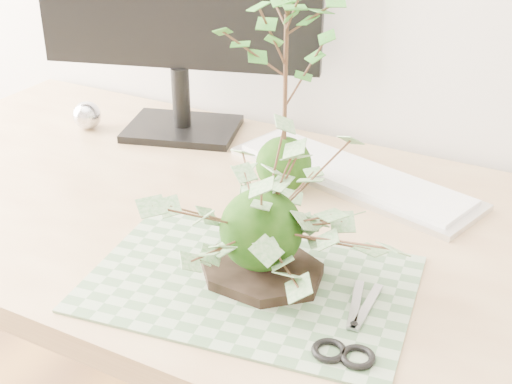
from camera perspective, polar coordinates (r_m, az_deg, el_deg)
desk at (r=1.12m, az=2.67°, el=-6.75°), size 1.60×0.70×0.74m
cutting_mat at (r=0.95m, az=-0.48°, el=-7.32°), size 0.46×0.34×0.00m
stone_dish at (r=0.96m, az=0.40°, el=-6.23°), size 0.19×0.19×0.01m
ivy_kokedama at (r=0.90m, az=0.42°, el=-0.24°), size 0.38×0.38×0.22m
maple_kokedama at (r=1.08m, az=2.44°, el=12.85°), size 0.26×0.26×0.38m
keyboard at (r=1.22m, az=7.69°, el=1.32°), size 0.47×0.25×0.02m
foil_ball at (r=1.45m, az=-13.37°, el=5.99°), size 0.06×0.06×0.06m
scissors at (r=0.85m, az=7.10°, el=-11.77°), size 0.08×0.17×0.01m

